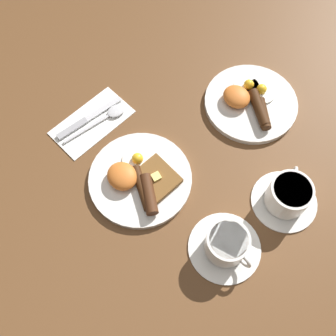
% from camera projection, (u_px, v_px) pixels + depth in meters
% --- Properties ---
extents(ground_plane, '(3.00, 3.00, 0.00)m').
position_uv_depth(ground_plane, '(141.00, 180.00, 0.94)').
color(ground_plane, brown).
extents(breakfast_plate_near, '(0.24, 0.24, 0.05)m').
position_uv_depth(breakfast_plate_near, '(140.00, 179.00, 0.92)').
color(breakfast_plate_near, silver).
rests_on(breakfast_plate_near, ground_plane).
extents(breakfast_plate_far, '(0.24, 0.24, 0.05)m').
position_uv_depth(breakfast_plate_far, '(250.00, 102.00, 1.02)').
color(breakfast_plate_far, silver).
rests_on(breakfast_plate_far, ground_plane).
extents(teacup_near, '(0.16, 0.16, 0.07)m').
position_uv_depth(teacup_near, '(227.00, 245.00, 0.84)').
color(teacup_near, silver).
rests_on(teacup_near, ground_plane).
extents(teacup_far, '(0.15, 0.15, 0.08)m').
position_uv_depth(teacup_far, '(288.00, 196.00, 0.88)').
color(teacup_far, silver).
rests_on(teacup_far, ground_plane).
extents(napkin, '(0.13, 0.21, 0.01)m').
position_uv_depth(napkin, '(93.00, 122.00, 1.01)').
color(napkin, white).
rests_on(napkin, ground_plane).
extents(knife, '(0.02, 0.19, 0.01)m').
position_uv_depth(knife, '(86.00, 120.00, 1.00)').
color(knife, silver).
rests_on(knife, napkin).
extents(spoon, '(0.04, 0.18, 0.01)m').
position_uv_depth(spoon, '(110.00, 114.00, 1.01)').
color(spoon, silver).
rests_on(spoon, napkin).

